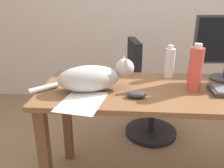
# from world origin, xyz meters

# --- Properties ---
(desk) EXTENTS (1.52, 0.61, 0.73)m
(desk) POSITION_xyz_m (0.00, 0.00, 0.62)
(desk) COLOR brown
(desk) RESTS_ON ground_plane
(office_chair) EXTENTS (0.49, 0.48, 0.91)m
(office_chair) POSITION_xyz_m (-0.06, 0.65, 0.39)
(office_chair) COLOR black
(office_chair) RESTS_ON ground_plane
(cat) EXTENTS (0.60, 0.27, 0.20)m
(cat) POSITION_xyz_m (-0.44, -0.05, 0.81)
(cat) COLOR #B2ADA8
(cat) RESTS_ON desk
(computer_mouse) EXTENTS (0.11, 0.06, 0.04)m
(computer_mouse) POSITION_xyz_m (-0.19, -0.14, 0.75)
(computer_mouse) COLOR #333338
(computer_mouse) RESTS_ON desk
(paper_sheet) EXTENTS (0.26, 0.33, 0.00)m
(paper_sheet) POSITION_xyz_m (-0.47, -0.22, 0.73)
(paper_sheet) COLOR white
(paper_sheet) RESTS_ON desk
(water_bottle) EXTENTS (0.07, 0.07, 0.22)m
(water_bottle) POSITION_xyz_m (0.04, 0.23, 0.83)
(water_bottle) COLOR silver
(water_bottle) RESTS_ON desk
(spray_bottle) EXTENTS (0.08, 0.08, 0.28)m
(spray_bottle) POSITION_xyz_m (0.15, -0.01, 0.86)
(spray_bottle) COLOR #D84C3D
(spray_bottle) RESTS_ON desk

